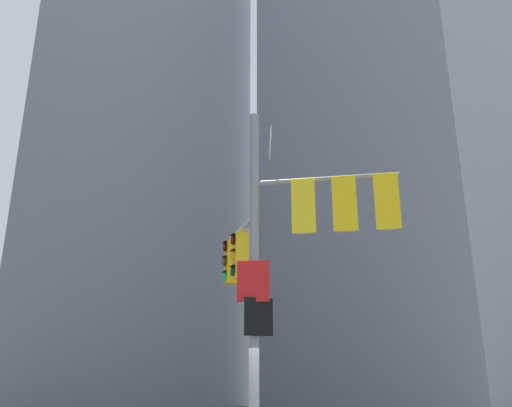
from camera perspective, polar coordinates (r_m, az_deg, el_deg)
name	(u,v)px	position (r m, az deg, el deg)	size (l,w,h in m)	color
building_tower_right	(436,65)	(34.66, 19.19, 14.20)	(16.52, 16.52, 39.71)	#9399A3
building_mid_block	(131,85)	(43.26, -13.58, 12.59)	(14.28, 14.28, 47.11)	#9399A3
signal_pole_assembly	(285,246)	(10.79, 3.22, -4.73)	(2.84, 3.74, 7.46)	gray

